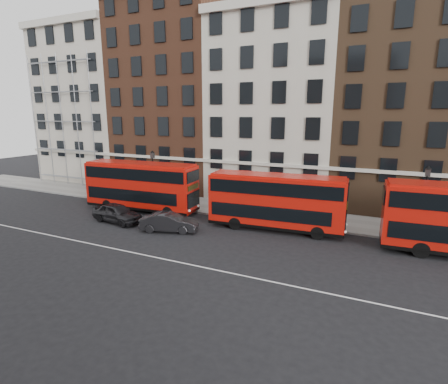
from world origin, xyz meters
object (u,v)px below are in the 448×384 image
at_px(car_rear, 117,213).
at_px(car_front, 169,222).
at_px(bus_b, 141,185).
at_px(bus_c, 276,201).

xyz_separation_m(car_rear, car_front, (5.27, -0.09, -0.06)).
relative_size(bus_b, car_rear, 2.35).
xyz_separation_m(bus_b, car_rear, (0.42, -3.80, -1.64)).
height_order(bus_b, bus_c, bus_b).
bearing_deg(bus_c, car_rear, -167.73).
bearing_deg(bus_c, bus_b, 175.47).
distance_m(car_rear, car_front, 5.27).
distance_m(bus_c, car_rear, 13.25).
relative_size(bus_c, car_rear, 2.27).
bearing_deg(car_front, bus_b, 37.46).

